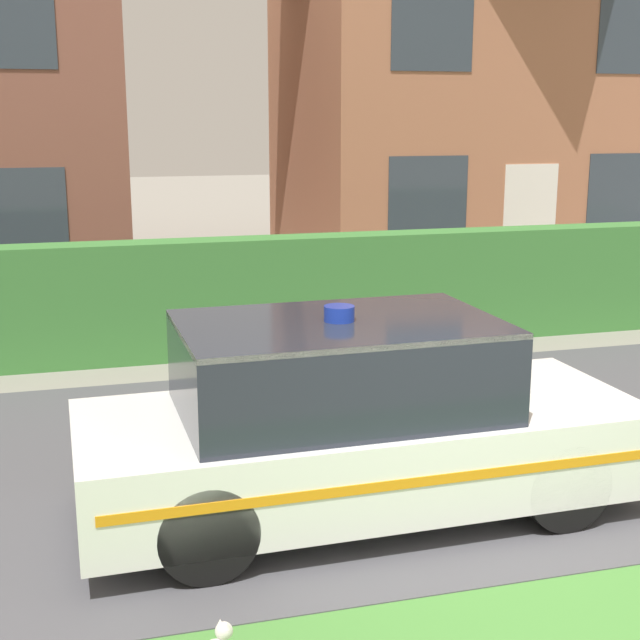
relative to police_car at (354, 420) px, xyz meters
The scene contains 5 objects.
ground_plane 2.19m from the police_car, 69.67° to the right, with size 80.00×80.00×0.00m, color gray.
road_strip 1.59m from the police_car, 59.60° to the left, with size 28.00×5.06×0.01m, color #4C4C51.
garden_hedge 4.75m from the police_car, 89.25° to the left, with size 13.61×0.52×1.45m, color #3D7F38.
police_car is the anchor object (origin of this frame).
house_right 12.49m from the police_car, 61.99° to the left, with size 7.09×5.67×7.72m.
Camera 1 is at (-2.63, -4.00, 2.92)m, focal length 50.00 mm.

